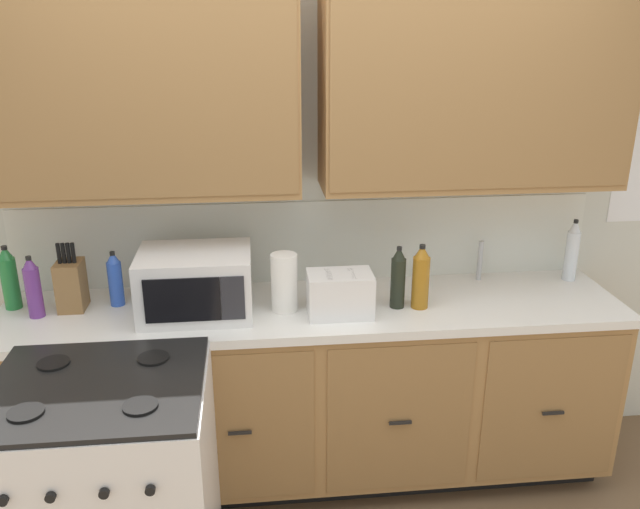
{
  "coord_description": "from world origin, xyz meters",
  "views": [
    {
      "loc": [
        -0.26,
        -2.37,
        2.14
      ],
      "look_at": [
        0.03,
        0.27,
        1.17
      ],
      "focal_mm": 36.52,
      "sensor_mm": 36.0,
      "label": 1
    }
  ],
  "objects_px": {
    "toaster": "(340,294)",
    "stove_range": "(109,494)",
    "knife_block": "(71,284)",
    "bottle_blue": "(115,279)",
    "bottle_clear": "(572,251)",
    "bottle_green": "(9,278)",
    "bottle_violet": "(33,287)",
    "bottle_dark": "(398,278)",
    "microwave": "(196,283)",
    "paper_towel_roll": "(284,282)",
    "bottle_amber": "(421,277)"
  },
  "relations": [
    {
      "from": "toaster",
      "to": "stove_range",
      "type": "bearing_deg",
      "value": -150.9
    },
    {
      "from": "knife_block",
      "to": "bottle_blue",
      "type": "bearing_deg",
      "value": 6.8
    },
    {
      "from": "bottle_clear",
      "to": "bottle_green",
      "type": "height_order",
      "value": "bottle_clear"
    },
    {
      "from": "toaster",
      "to": "bottle_green",
      "type": "distance_m",
      "value": 1.45
    },
    {
      "from": "knife_block",
      "to": "bottle_violet",
      "type": "relative_size",
      "value": 1.12
    },
    {
      "from": "knife_block",
      "to": "bottle_clear",
      "type": "height_order",
      "value": "knife_block"
    },
    {
      "from": "bottle_green",
      "to": "bottle_violet",
      "type": "height_order",
      "value": "bottle_green"
    },
    {
      "from": "stove_range",
      "to": "bottle_dark",
      "type": "bearing_deg",
      "value": 25.41
    },
    {
      "from": "bottle_dark",
      "to": "bottle_blue",
      "type": "xyz_separation_m",
      "value": [
        -1.25,
        0.16,
        -0.01
      ]
    },
    {
      "from": "microwave",
      "to": "bottle_violet",
      "type": "height_order",
      "value": "microwave"
    },
    {
      "from": "knife_block",
      "to": "bottle_violet",
      "type": "distance_m",
      "value": 0.15
    },
    {
      "from": "stove_range",
      "to": "bottle_dark",
      "type": "height_order",
      "value": "bottle_dark"
    },
    {
      "from": "microwave",
      "to": "bottle_dark",
      "type": "xyz_separation_m",
      "value": [
        0.88,
        -0.03,
        -0.0
      ]
    },
    {
      "from": "knife_block",
      "to": "bottle_dark",
      "type": "bearing_deg",
      "value": -5.34
    },
    {
      "from": "stove_range",
      "to": "paper_towel_roll",
      "type": "distance_m",
      "value": 1.08
    },
    {
      "from": "stove_range",
      "to": "toaster",
      "type": "xyz_separation_m",
      "value": [
        0.93,
        0.52,
        0.55
      ]
    },
    {
      "from": "bottle_green",
      "to": "bottle_dark",
      "type": "bearing_deg",
      "value": -5.75
    },
    {
      "from": "microwave",
      "to": "bottle_violet",
      "type": "relative_size",
      "value": 1.74
    },
    {
      "from": "paper_towel_roll",
      "to": "bottle_violet",
      "type": "xyz_separation_m",
      "value": [
        -1.07,
        0.05,
        0.0
      ]
    },
    {
      "from": "toaster",
      "to": "bottle_blue",
      "type": "distance_m",
      "value": 1.0
    },
    {
      "from": "microwave",
      "to": "bottle_violet",
      "type": "distance_m",
      "value": 0.69
    },
    {
      "from": "bottle_blue",
      "to": "bottle_amber",
      "type": "distance_m",
      "value": 1.36
    },
    {
      "from": "bottle_amber",
      "to": "bottle_blue",
      "type": "bearing_deg",
      "value": 172.76
    },
    {
      "from": "microwave",
      "to": "toaster",
      "type": "distance_m",
      "value": 0.63
    },
    {
      "from": "toaster",
      "to": "knife_block",
      "type": "xyz_separation_m",
      "value": [
        -1.17,
        0.18,
        0.02
      ]
    },
    {
      "from": "bottle_blue",
      "to": "bottle_amber",
      "type": "xyz_separation_m",
      "value": [
        1.35,
        -0.17,
        0.02
      ]
    },
    {
      "from": "bottle_dark",
      "to": "bottle_amber",
      "type": "distance_m",
      "value": 0.1
    },
    {
      "from": "bottle_blue",
      "to": "bottle_green",
      "type": "xyz_separation_m",
      "value": [
        -0.45,
        0.02,
        0.02
      ]
    },
    {
      "from": "knife_block",
      "to": "bottle_green",
      "type": "bearing_deg",
      "value": 172.11
    },
    {
      "from": "paper_towel_roll",
      "to": "bottle_amber",
      "type": "distance_m",
      "value": 0.6
    },
    {
      "from": "knife_block",
      "to": "bottle_dark",
      "type": "height_order",
      "value": "knife_block"
    },
    {
      "from": "paper_towel_roll",
      "to": "bottle_amber",
      "type": "bearing_deg",
      "value": -3.38
    },
    {
      "from": "microwave",
      "to": "bottle_blue",
      "type": "relative_size",
      "value": 1.9
    },
    {
      "from": "toaster",
      "to": "bottle_amber",
      "type": "relative_size",
      "value": 0.95
    },
    {
      "from": "bottle_violet",
      "to": "stove_range",
      "type": "bearing_deg",
      "value": -59.38
    },
    {
      "from": "bottle_green",
      "to": "paper_towel_roll",
      "type": "bearing_deg",
      "value": -7.14
    },
    {
      "from": "bottle_dark",
      "to": "bottle_green",
      "type": "relative_size",
      "value": 0.97
    },
    {
      "from": "bottle_violet",
      "to": "microwave",
      "type": "bearing_deg",
      "value": -2.9
    },
    {
      "from": "knife_block",
      "to": "bottle_green",
      "type": "xyz_separation_m",
      "value": [
        -0.27,
        0.04,
        0.03
      ]
    },
    {
      "from": "paper_towel_roll",
      "to": "bottle_dark",
      "type": "bearing_deg",
      "value": -2.38
    },
    {
      "from": "knife_block",
      "to": "paper_towel_roll",
      "type": "bearing_deg",
      "value": -6.93
    },
    {
      "from": "microwave",
      "to": "bottle_amber",
      "type": "bearing_deg",
      "value": -2.76
    },
    {
      "from": "toaster",
      "to": "bottle_green",
      "type": "xyz_separation_m",
      "value": [
        -1.44,
        0.22,
        0.05
      ]
    },
    {
      "from": "stove_range",
      "to": "paper_towel_roll",
      "type": "height_order",
      "value": "paper_towel_roll"
    },
    {
      "from": "knife_block",
      "to": "bottle_amber",
      "type": "height_order",
      "value": "knife_block"
    },
    {
      "from": "microwave",
      "to": "bottle_clear",
      "type": "relative_size",
      "value": 1.56
    },
    {
      "from": "microwave",
      "to": "bottle_amber",
      "type": "relative_size",
      "value": 1.63
    },
    {
      "from": "stove_range",
      "to": "paper_towel_roll",
      "type": "relative_size",
      "value": 3.65
    },
    {
      "from": "microwave",
      "to": "bottle_dark",
      "type": "relative_size",
      "value": 1.69
    },
    {
      "from": "bottle_amber",
      "to": "paper_towel_roll",
      "type": "bearing_deg",
      "value": 176.62
    }
  ]
}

